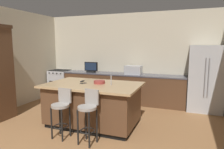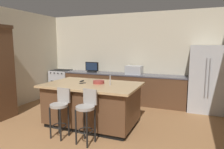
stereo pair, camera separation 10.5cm
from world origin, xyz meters
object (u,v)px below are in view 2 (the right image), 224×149
Objects in this scene: cell_phone at (83,83)px; fruit_bowl at (99,82)px; bar_stool_left at (60,109)px; tv_remote at (82,81)px; range_oven at (62,83)px; tv_monitor at (92,68)px; microwave at (134,70)px; kitchen_island at (92,104)px; bar_stool_right at (86,112)px; refrigerator at (206,79)px.

fruit_bowl is at bearing 40.22° from cell_phone.
bar_stool_left is 1.03m from tv_remote.
tv_monitor is (1.24, -0.05, 0.60)m from range_oven.
microwave is 1.99m from tv_remote.
kitchen_island is 2.12× the size of bar_stool_right.
tv_remote is (-0.13, 0.18, 0.01)m from cell_phone.
bar_stool_left is at bearing -71.83° from cell_phone.
cell_phone is at bearing -63.42° from tv_remote.
bar_stool_left is 0.60m from bar_stool_right.
range_oven is at bearing 157.75° from cell_phone.
refrigerator is 1.93× the size of range_oven.
tv_monitor is 1.91m from tv_remote.
refrigerator is 3.44m from tv_monitor.
refrigerator is 7.15× the size of fruit_bowl.
microwave is 3.20× the size of cell_phone.
tv_monitor reaches higher than fruit_bowl.
tv_remote is (0.67, -1.79, -0.11)m from tv_monitor.
bar_stool_right is at bearing 0.35° from bar_stool_left.
fruit_bowl reaches higher than cell_phone.
bar_stool_right is at bearing -64.40° from tv_monitor.
refrigerator is at bearing 0.18° from tv_monitor.
tv_remote is at bearing -43.91° from range_oven.
cell_phone reaches higher than range_oven.
fruit_bowl is at bearing -38.75° from range_oven.
tv_remote reaches higher than range_oven.
tv_remote reaches higher than cell_phone.
bar_stool_right is (-2.10, -2.78, -0.30)m from refrigerator.
tv_monitor is at bearing 102.78° from tv_remote.
bar_stool_right is (0.31, -0.82, 0.11)m from kitchen_island.
range_oven is 2.70m from tv_remote.
fruit_bowl is 1.47× the size of tv_remote.
bar_stool_right is (1.33, -2.77, -0.47)m from tv_monitor.
range_oven is 0.94× the size of bar_stool_right.
range_oven is at bearing 128.41° from tv_remote.
tv_monitor is 0.48× the size of bar_stool_left.
refrigerator is 1.82× the size of bar_stool_right.
fruit_bowl is at bearing -58.51° from tv_monitor.
kitchen_island is 2.12m from microwave.
fruit_bowl is 0.48m from tv_remote.
microwave reaches higher than range_oven.
refrigerator is 4.70m from range_oven.
tv_remote is (-2.77, -1.80, 0.05)m from refrigerator.
kitchen_island is at bearing -62.37° from tv_monitor.
kitchen_island is at bearing 28.22° from cell_phone.
microwave reaches higher than kitchen_island.
kitchen_island is 0.88m from bar_stool_right.
range_oven is 6.16× the size of cell_phone.
bar_stool_right is 6.55× the size of cell_phone.
tv_remote reaches higher than bar_stool_left.
tv_monitor is at bearing 121.49° from fruit_bowl.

